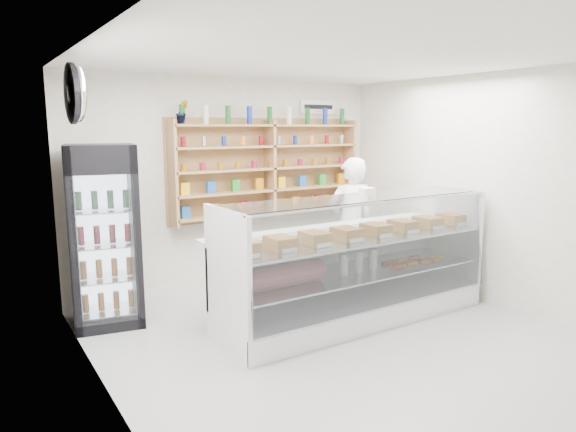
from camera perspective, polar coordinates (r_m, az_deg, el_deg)
room at (r=4.94m, az=6.97°, el=0.96°), size 5.00×5.00×5.00m
display_counter at (r=5.91m, az=7.33°, el=-7.73°), size 3.23×0.97×1.41m
shop_worker at (r=6.86m, az=6.96°, el=-0.90°), size 0.73×0.56×1.77m
drinks_cooler at (r=5.92m, az=-19.69°, el=-2.07°), size 0.83×0.82×1.98m
wall_shelving at (r=7.11m, az=-2.01°, el=5.30°), size 2.84×0.28×1.33m
potted_plant at (r=6.54m, az=-11.69°, el=11.23°), size 0.16×0.13×0.29m
security_mirror at (r=5.05m, az=-22.36°, el=12.46°), size 0.15×0.50×0.50m
wall_sign at (r=7.70m, az=3.34°, el=12.01°), size 0.62×0.03×0.20m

